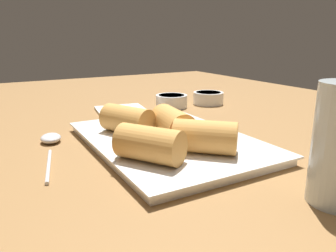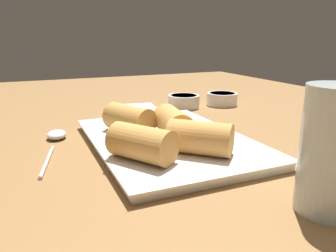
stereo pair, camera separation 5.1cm
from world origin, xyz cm
name	(u,v)px [view 1 (the left image)]	position (x,y,z in cm)	size (l,w,h in cm)	color
table_surface	(154,149)	(0.00, 0.00, 1.00)	(180.00, 140.00, 2.00)	olive
serving_plate	(168,141)	(2.46, 1.26, 2.76)	(33.11, 23.13, 1.50)	white
roll_front_left	(202,137)	(10.86, 1.83, 5.78)	(9.22, 9.32, 4.56)	#D19347
roll_front_right	(125,120)	(-3.04, -3.70, 5.78)	(9.68, 7.70, 4.56)	#D19347
roll_back_left	(147,144)	(9.86, -6.05, 5.78)	(9.66, 8.47, 4.56)	#D19347
roll_back_right	(172,122)	(2.09, 2.11, 5.78)	(9.59, 5.63, 4.56)	#D19347
dipping_bowl_near	(172,101)	(-22.56, 16.43, 3.68)	(7.70, 7.70, 3.08)	white
dipping_bowl_far	(208,98)	(-21.46, 26.75, 3.68)	(7.70, 7.70, 3.08)	white
spoon	(51,141)	(-7.34, -15.00, 2.67)	(19.09, 5.85, 1.46)	silver
napkin	(122,111)	(-23.19, 3.74, 2.30)	(14.45, 12.85, 0.60)	silver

